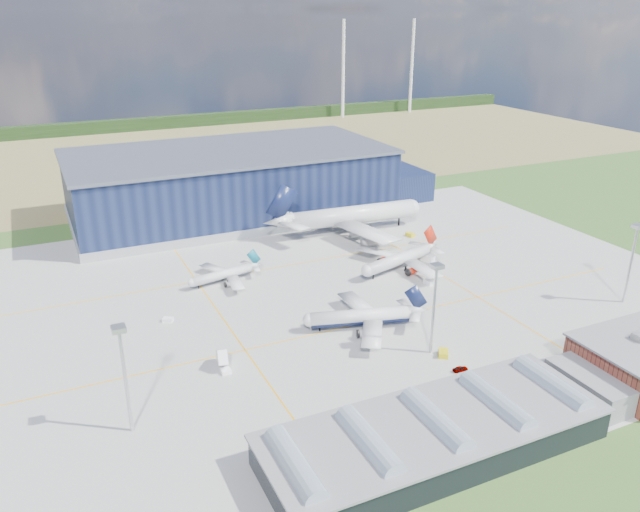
{
  "coord_description": "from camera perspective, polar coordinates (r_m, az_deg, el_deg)",
  "views": [
    {
      "loc": [
        -69.53,
        -136.79,
        76.83
      ],
      "look_at": [
        2.03,
        15.48,
        9.95
      ],
      "focal_mm": 35.0,
      "sensor_mm": 36.0,
      "label": 1
    }
  ],
  "objects": [
    {
      "name": "gse_tug_c",
      "position": [
        227.95,
        8.26,
        1.94
      ],
      "size": [
        2.56,
        3.53,
        1.41
      ],
      "primitive_type": "cube",
      "rotation": [
        0.0,
        0.0,
        0.18
      ],
      "color": "gold",
      "rests_on": "ground"
    },
    {
      "name": "ground",
      "position": [
        171.61,
        1.59,
        -4.93
      ],
      "size": [
        600.0,
        600.0,
        0.0
      ],
      "primitive_type": "plane",
      "color": "#2D4A1C",
      "rests_on": "ground"
    },
    {
      "name": "car_a",
      "position": [
        147.51,
        12.71,
        -10.03
      ],
      "size": [
        3.72,
        1.67,
        1.24
      ],
      "primitive_type": "imported",
      "rotation": [
        0.0,
        0.0,
        1.51
      ],
      "color": "#99999E",
      "rests_on": "ground"
    },
    {
      "name": "light_mast_center",
      "position": [
        146.62,
        10.45,
        -3.46
      ],
      "size": [
        2.6,
        2.6,
        23.0
      ],
      "color": "#B6B8BD",
      "rests_on": "ground"
    },
    {
      "name": "airliner_red",
      "position": [
        196.05,
        7.16,
        0.22
      ],
      "size": [
        42.76,
        42.23,
        11.36
      ],
      "primitive_type": null,
      "rotation": [
        0.0,
        0.0,
        3.42
      ],
      "color": "silver",
      "rests_on": "ground"
    },
    {
      "name": "light_mast_east",
      "position": [
        189.9,
        26.72,
        0.41
      ],
      "size": [
        2.6,
        2.6,
        23.0
      ],
      "color": "#B6B8BD",
      "rests_on": "ground"
    },
    {
      "name": "hangar",
      "position": [
        251.24,
        -7.6,
        6.44
      ],
      "size": [
        145.0,
        62.0,
        26.1
      ],
      "color": "#101836",
      "rests_on": "ground"
    },
    {
      "name": "airstair",
      "position": [
        146.4,
        -8.92,
        -9.48
      ],
      "size": [
        3.04,
        5.67,
        3.44
      ],
      "primitive_type": "cube",
      "rotation": [
        0.0,
        0.0,
        -0.17
      ],
      "color": "white",
      "rests_on": "ground"
    },
    {
      "name": "apron",
      "position": [
        179.67,
        0.16,
        -3.63
      ],
      "size": [
        220.0,
        160.0,
        0.08
      ],
      "color": "gray",
      "rests_on": "ground"
    },
    {
      "name": "airliner_navy",
      "position": [
        159.89,
        3.69,
        -4.89
      ],
      "size": [
        41.06,
        40.56,
        10.88
      ],
      "primitive_type": null,
      "rotation": [
        0.0,
        0.0,
        2.86
      ],
      "color": "silver",
      "rests_on": "ground"
    },
    {
      "name": "light_mast_west",
      "position": [
        123.55,
        -17.56,
        -9.25
      ],
      "size": [
        2.6,
        2.6,
        23.0
      ],
      "color": "#B6B8BD",
      "rests_on": "ground"
    },
    {
      "name": "car_b",
      "position": [
        136.95,
        11.51,
        -12.61
      ],
      "size": [
        4.29,
        2.67,
        1.34
      ],
      "primitive_type": "imported",
      "rotation": [
        0.0,
        0.0,
        1.91
      ],
      "color": "#99999E",
      "rests_on": "ground"
    },
    {
      "name": "airliner_regional",
      "position": [
        188.54,
        -8.96,
        -1.29
      ],
      "size": [
        29.11,
        28.67,
        8.19
      ],
      "primitive_type": null,
      "rotation": [
        0.0,
        0.0,
        3.32
      ],
      "color": "silver",
      "rests_on": "ground"
    },
    {
      "name": "gse_cart_b",
      "position": [
        169.8,
        -13.74,
        -5.69
      ],
      "size": [
        3.17,
        2.9,
        1.14
      ],
      "primitive_type": "cube",
      "rotation": [
        0.0,
        0.0,
        1.0
      ],
      "color": "white",
      "rests_on": "ground"
    },
    {
      "name": "airliner_widebody",
      "position": [
        227.87,
        3.02,
        4.6
      ],
      "size": [
        65.67,
        64.43,
        20.08
      ],
      "primitive_type": null,
      "rotation": [
        0.0,
        0.0,
        -0.07
      ],
      "color": "silver",
      "rests_on": "ground"
    },
    {
      "name": "farmland",
      "position": [
        371.53,
        -14.01,
        9.11
      ],
      "size": [
        600.0,
        220.0,
        0.01
      ],
      "primitive_type": "cube",
      "color": "olive",
      "rests_on": "ground"
    },
    {
      "name": "gse_tug_b",
      "position": [
        152.48,
        11.22,
        -8.72
      ],
      "size": [
        3.78,
        4.04,
        1.46
      ],
      "primitive_type": "cube",
      "rotation": [
        0.0,
        0.0,
        -0.62
      ],
      "color": "gold",
      "rests_on": "ground"
    },
    {
      "name": "gse_van_b",
      "position": [
        206.24,
        9.76,
        -0.19
      ],
      "size": [
        3.68,
        5.35,
        2.24
      ],
      "primitive_type": "cube",
      "rotation": [
        0.0,
        0.0,
        0.32
      ],
      "color": "white",
      "rests_on": "ground"
    },
    {
      "name": "treeline",
      "position": [
        448.25,
        -16.24,
        11.49
      ],
      "size": [
        600.0,
        8.0,
        8.0
      ],
      "primitive_type": "cube",
      "color": "black",
      "rests_on": "ground"
    },
    {
      "name": "gse_van_a",
      "position": [
        162.75,
        -0.13,
        -6.01
      ],
      "size": [
        5.56,
        2.47,
        2.41
      ],
      "primitive_type": "cube",
      "rotation": [
        0.0,
        0.0,
        1.58
      ],
      "color": "white",
      "rests_on": "ground"
    },
    {
      "name": "glass_concourse",
      "position": [
        123.39,
        11.84,
        -15.22
      ],
      "size": [
        78.0,
        23.0,
        8.6
      ],
      "color": "black",
      "rests_on": "ground"
    },
    {
      "name": "gse_cart_a",
      "position": [
        189.44,
        9.91,
        -2.37
      ],
      "size": [
        2.49,
        3.34,
        1.33
      ],
      "primitive_type": "cube",
      "rotation": [
        0.0,
        0.0,
        0.15
      ],
      "color": "white",
      "rests_on": "ground"
    },
    {
      "name": "gse_van_c",
      "position": [
        163.2,
        23.04,
        -7.83
      ],
      "size": [
        5.53,
        4.11,
        2.4
      ],
      "primitive_type": "cube",
      "rotation": [
        0.0,
        0.0,
        1.96
      ],
      "color": "white",
      "rests_on": "ground"
    }
  ]
}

